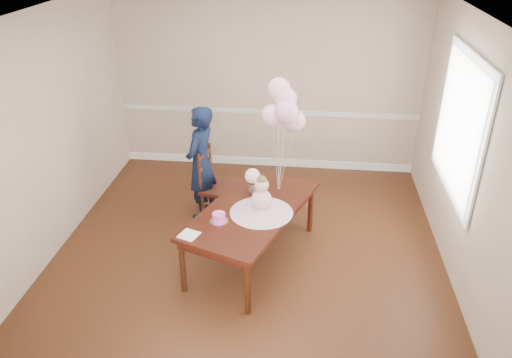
% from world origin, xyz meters
% --- Properties ---
extents(floor, '(4.50, 5.00, 0.00)m').
position_xyz_m(floor, '(0.00, 0.00, 0.00)').
color(floor, '#341A0D').
rests_on(floor, ground).
extents(ceiling, '(4.50, 5.00, 0.02)m').
position_xyz_m(ceiling, '(0.00, 0.00, 2.70)').
color(ceiling, white).
rests_on(ceiling, wall_back).
extents(wall_back, '(4.50, 0.02, 2.70)m').
position_xyz_m(wall_back, '(0.00, 2.50, 1.35)').
color(wall_back, tan).
rests_on(wall_back, floor).
extents(wall_front, '(4.50, 0.02, 2.70)m').
position_xyz_m(wall_front, '(0.00, -2.50, 1.35)').
color(wall_front, tan).
rests_on(wall_front, floor).
extents(wall_left, '(0.02, 5.00, 2.70)m').
position_xyz_m(wall_left, '(-2.25, 0.00, 1.35)').
color(wall_left, tan).
rests_on(wall_left, floor).
extents(wall_right, '(0.02, 5.00, 2.70)m').
position_xyz_m(wall_right, '(2.25, 0.00, 1.35)').
color(wall_right, tan).
rests_on(wall_right, floor).
extents(chair_rail_trim, '(4.50, 0.02, 0.07)m').
position_xyz_m(chair_rail_trim, '(0.00, 2.49, 0.90)').
color(chair_rail_trim, silver).
rests_on(chair_rail_trim, wall_back).
extents(baseboard_trim, '(4.50, 0.02, 0.12)m').
position_xyz_m(baseboard_trim, '(0.00, 2.49, 0.06)').
color(baseboard_trim, white).
rests_on(baseboard_trim, floor).
extents(window_frame, '(0.02, 1.66, 1.56)m').
position_xyz_m(window_frame, '(2.23, 0.50, 1.55)').
color(window_frame, white).
rests_on(window_frame, wall_right).
extents(window_blinds, '(0.01, 1.50, 1.40)m').
position_xyz_m(window_blinds, '(2.21, 0.50, 1.55)').
color(window_blinds, white).
rests_on(window_blinds, wall_right).
extents(dining_table_top, '(1.49, 2.01, 0.05)m').
position_xyz_m(dining_table_top, '(0.06, 0.03, 0.66)').
color(dining_table_top, black).
rests_on(dining_table_top, table_leg_fl).
extents(table_apron, '(1.37, 1.90, 0.09)m').
position_xyz_m(table_apron, '(0.06, 0.03, 0.59)').
color(table_apron, black).
rests_on(table_apron, table_leg_fl).
extents(table_leg_fl, '(0.08, 0.08, 0.63)m').
position_xyz_m(table_leg_fl, '(-0.59, -0.62, 0.32)').
color(table_leg_fl, black).
rests_on(table_leg_fl, floor).
extents(table_leg_fr, '(0.08, 0.08, 0.63)m').
position_xyz_m(table_leg_fr, '(0.12, -0.89, 0.32)').
color(table_leg_fr, black).
rests_on(table_leg_fr, floor).
extents(table_leg_bl, '(0.08, 0.08, 0.63)m').
position_xyz_m(table_leg_bl, '(-0.00, 0.94, 0.32)').
color(table_leg_bl, black).
rests_on(table_leg_bl, floor).
extents(table_leg_br, '(0.08, 0.08, 0.63)m').
position_xyz_m(table_leg_br, '(0.71, 0.67, 0.32)').
color(table_leg_br, black).
rests_on(table_leg_br, floor).
extents(baby_skirt, '(0.89, 0.89, 0.09)m').
position_xyz_m(baby_skirt, '(0.17, -0.06, 0.72)').
color(baby_skirt, '#DEA3BB').
rests_on(baby_skirt, dining_table_top).
extents(baby_torso, '(0.22, 0.22, 0.22)m').
position_xyz_m(baby_torso, '(0.17, -0.06, 0.84)').
color(baby_torso, pink).
rests_on(baby_torso, baby_skirt).
extents(baby_head, '(0.15, 0.15, 0.15)m').
position_xyz_m(baby_head, '(0.17, -0.06, 1.01)').
color(baby_head, '#D5B293').
rests_on(baby_head, baby_torso).
extents(baby_hair, '(0.11, 0.11, 0.11)m').
position_xyz_m(baby_hair, '(0.17, -0.06, 1.07)').
color(baby_hair, brown).
rests_on(baby_hair, baby_head).
extents(cake_platter, '(0.26, 0.26, 0.01)m').
position_xyz_m(cake_platter, '(-0.25, -0.29, 0.68)').
color(cake_platter, silver).
rests_on(cake_platter, dining_table_top).
extents(birthday_cake, '(0.18, 0.18, 0.09)m').
position_xyz_m(birthday_cake, '(-0.25, -0.29, 0.73)').
color(birthday_cake, '#EA4AA3').
rests_on(birthday_cake, cake_platter).
extents(cake_flower_a, '(0.03, 0.03, 0.03)m').
position_xyz_m(cake_flower_a, '(-0.25, -0.29, 0.79)').
color(cake_flower_a, white).
rests_on(cake_flower_a, birthday_cake).
extents(cake_flower_b, '(0.03, 0.03, 0.03)m').
position_xyz_m(cake_flower_b, '(-0.22, -0.28, 0.79)').
color(cake_flower_b, silver).
rests_on(cake_flower_b, birthday_cake).
extents(rose_vase_near, '(0.12, 0.12, 0.14)m').
position_xyz_m(rose_vase_near, '(0.03, 0.33, 0.75)').
color(rose_vase_near, silver).
rests_on(rose_vase_near, dining_table_top).
extents(roses_near, '(0.17, 0.17, 0.17)m').
position_xyz_m(roses_near, '(0.03, 0.33, 0.91)').
color(roses_near, '#FBD3D7').
rests_on(roses_near, rose_vase_near).
extents(napkin, '(0.23, 0.23, 0.01)m').
position_xyz_m(napkin, '(-0.51, -0.58, 0.68)').
color(napkin, white).
rests_on(napkin, dining_table_top).
extents(balloon_weight, '(0.05, 0.05, 0.02)m').
position_xyz_m(balloon_weight, '(0.32, 0.46, 0.69)').
color(balloon_weight, '#B8B8BC').
rests_on(balloon_weight, dining_table_top).
extents(balloon_a, '(0.25, 0.25, 0.25)m').
position_xyz_m(balloon_a, '(0.23, 0.49, 1.59)').
color(balloon_a, '#FFB4CA').
rests_on(balloon_a, balloon_ribbon_a).
extents(balloon_b, '(0.25, 0.25, 0.25)m').
position_xyz_m(balloon_b, '(0.39, 0.39, 1.68)').
color(balloon_b, '#EAA6C7').
rests_on(balloon_b, balloon_ribbon_b).
extents(balloon_c, '(0.25, 0.25, 0.25)m').
position_xyz_m(balloon_c, '(0.37, 0.54, 1.77)').
color(balloon_c, '#F0AABA').
rests_on(balloon_c, balloon_ribbon_c).
extents(balloon_d, '(0.25, 0.25, 0.25)m').
position_xyz_m(balloon_d, '(0.29, 0.59, 1.86)').
color(balloon_d, '#FFB4C3').
rests_on(balloon_d, balloon_ribbon_d).
extents(balloon_e, '(0.25, 0.25, 0.25)m').
position_xyz_m(balloon_e, '(0.47, 0.48, 1.54)').
color(balloon_e, '#DA9BB0').
rests_on(balloon_e, balloon_ribbon_e).
extents(balloon_ribbon_a, '(0.08, 0.03, 0.76)m').
position_xyz_m(balloon_ribbon_a, '(0.28, 0.48, 1.07)').
color(balloon_ribbon_a, silver).
rests_on(balloon_ribbon_a, balloon_weight).
extents(balloon_ribbon_b, '(0.07, 0.08, 0.85)m').
position_xyz_m(balloon_ribbon_b, '(0.35, 0.43, 1.11)').
color(balloon_ribbon_b, silver).
rests_on(balloon_ribbon_b, balloon_weight).
extents(balloon_ribbon_c, '(0.05, 0.08, 0.94)m').
position_xyz_m(balloon_ribbon_c, '(0.34, 0.50, 1.16)').
color(balloon_ribbon_c, white).
rests_on(balloon_ribbon_c, balloon_weight).
extents(balloon_ribbon_d, '(0.04, 0.11, 1.03)m').
position_xyz_m(balloon_ribbon_d, '(0.30, 0.53, 1.20)').
color(balloon_ribbon_d, white).
rests_on(balloon_ribbon_d, balloon_weight).
extents(balloon_ribbon_e, '(0.14, 0.02, 0.70)m').
position_xyz_m(balloon_ribbon_e, '(0.40, 0.47, 1.05)').
color(balloon_ribbon_e, silver).
rests_on(balloon_ribbon_e, balloon_weight).
extents(dining_chair_seat, '(0.49, 0.49, 0.05)m').
position_xyz_m(dining_chair_seat, '(-0.46, 0.87, 0.43)').
color(dining_chair_seat, black).
rests_on(dining_chair_seat, chair_leg_fl).
extents(chair_leg_fl, '(0.04, 0.04, 0.41)m').
position_xyz_m(chair_leg_fl, '(-0.66, 0.74, 0.20)').
color(chair_leg_fl, '#361B0E').
rests_on(chair_leg_fl, floor).
extents(chair_leg_fr, '(0.04, 0.04, 0.41)m').
position_xyz_m(chair_leg_fr, '(-0.33, 0.66, 0.20)').
color(chair_leg_fr, '#3A1B10').
rests_on(chair_leg_fr, floor).
extents(chair_leg_bl, '(0.04, 0.04, 0.41)m').
position_xyz_m(chair_leg_bl, '(-0.59, 1.07, 0.20)').
color(chair_leg_bl, '#38130F').
rests_on(chair_leg_bl, floor).
extents(chair_leg_br, '(0.04, 0.04, 0.41)m').
position_xyz_m(chair_leg_br, '(-0.26, 1.00, 0.20)').
color(chair_leg_br, black).
rests_on(chair_leg_br, floor).
extents(chair_back_post_l, '(0.04, 0.04, 0.53)m').
position_xyz_m(chair_back_post_l, '(-0.68, 0.74, 0.70)').
color(chair_back_post_l, black).
rests_on(chair_back_post_l, dining_chair_seat).
extents(chair_back_post_r, '(0.04, 0.04, 0.53)m').
position_xyz_m(chair_back_post_r, '(-0.61, 1.07, 0.70)').
color(chair_back_post_r, '#361E0E').
rests_on(chair_back_post_r, dining_chair_seat).
extents(chair_slat_low, '(0.11, 0.38, 0.05)m').
position_xyz_m(chair_slat_low, '(-0.64, 0.91, 0.59)').
color(chair_slat_low, '#3D1610').
rests_on(chair_slat_low, dining_chair_seat).
extents(chair_slat_mid, '(0.11, 0.38, 0.05)m').
position_xyz_m(chair_slat_mid, '(-0.64, 0.91, 0.74)').
color(chair_slat_mid, '#3C1B10').
rests_on(chair_slat_mid, dining_chair_seat).
extents(chair_slat_top, '(0.11, 0.38, 0.05)m').
position_xyz_m(chair_slat_top, '(-0.64, 0.91, 0.89)').
color(chair_slat_top, '#37150F').
rests_on(chair_slat_top, dining_chair_seat).
extents(woman, '(0.48, 0.62, 1.50)m').
position_xyz_m(woman, '(-0.70, 0.92, 0.75)').
color(woman, black).
rests_on(woman, floor).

